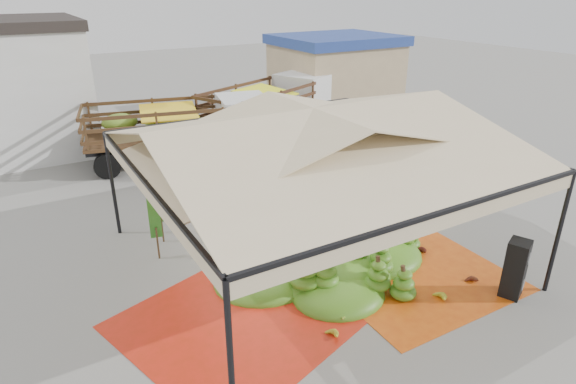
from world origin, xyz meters
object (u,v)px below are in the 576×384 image
truck_right (275,103)px  speaker_stack (515,269)px  banana_heap (328,247)px  truck_left (187,124)px  vendor (224,186)px

truck_right → speaker_stack: bearing=-120.8°
banana_heap → truck_left: bearing=91.3°
banana_heap → vendor: bearing=100.0°
vendor → banana_heap: bearing=87.6°
vendor → truck_right: size_ratio=0.19×
banana_heap → truck_right: (4.53, 10.92, 0.95)m
banana_heap → truck_left: size_ratio=0.77×
truck_left → truck_right: truck_right is taller
speaker_stack → vendor: size_ratio=0.94×
vendor → truck_right: (5.34, 6.28, 0.82)m
banana_heap → vendor: 4.71m
vendor → truck_left: size_ratio=0.20×
banana_heap → truck_left: (-0.22, 9.56, 0.89)m
banana_heap → truck_left: truck_left is taller
banana_heap → speaker_stack: speaker_stack is taller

